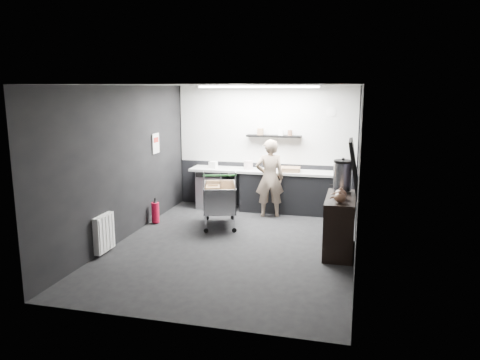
# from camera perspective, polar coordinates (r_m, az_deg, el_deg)

# --- Properties ---
(floor) EXTENTS (5.50, 5.50, 0.00)m
(floor) POSITION_cam_1_polar(r_m,az_deg,el_deg) (8.09, -0.71, -7.99)
(floor) COLOR black
(floor) RESTS_ON ground
(ceiling) EXTENTS (5.50, 5.50, 0.00)m
(ceiling) POSITION_cam_1_polar(r_m,az_deg,el_deg) (7.63, -0.76, 11.51)
(ceiling) COLOR silver
(ceiling) RESTS_ON wall_back
(wall_back) EXTENTS (5.50, 0.00, 5.50)m
(wall_back) POSITION_cam_1_polar(r_m,az_deg,el_deg) (10.40, 3.17, 3.99)
(wall_back) COLOR black
(wall_back) RESTS_ON floor
(wall_front) EXTENTS (5.50, 0.00, 5.50)m
(wall_front) POSITION_cam_1_polar(r_m,az_deg,el_deg) (5.20, -8.56, -3.57)
(wall_front) COLOR black
(wall_front) RESTS_ON floor
(wall_left) EXTENTS (0.00, 5.50, 5.50)m
(wall_left) POSITION_cam_1_polar(r_m,az_deg,el_deg) (8.48, -13.92, 2.00)
(wall_left) COLOR black
(wall_left) RESTS_ON floor
(wall_right) EXTENTS (0.00, 5.50, 5.50)m
(wall_right) POSITION_cam_1_polar(r_m,az_deg,el_deg) (7.49, 14.21, 0.79)
(wall_right) COLOR black
(wall_right) RESTS_ON floor
(kitchen_wall_panel) EXTENTS (3.95, 0.02, 1.70)m
(kitchen_wall_panel) POSITION_cam_1_polar(r_m,az_deg,el_deg) (10.33, 3.18, 6.73)
(kitchen_wall_panel) COLOR silver
(kitchen_wall_panel) RESTS_ON wall_back
(dado_panel) EXTENTS (3.95, 0.02, 1.00)m
(dado_panel) POSITION_cam_1_polar(r_m,az_deg,el_deg) (10.52, 3.10, -0.62)
(dado_panel) COLOR black
(dado_panel) RESTS_ON wall_back
(floating_shelf) EXTENTS (1.20, 0.22, 0.04)m
(floating_shelf) POSITION_cam_1_polar(r_m,az_deg,el_deg) (10.21, 4.15, 5.36)
(floating_shelf) COLOR black
(floating_shelf) RESTS_ON wall_back
(wall_clock) EXTENTS (0.20, 0.03, 0.20)m
(wall_clock) POSITION_cam_1_polar(r_m,az_deg,el_deg) (10.13, 11.06, 8.15)
(wall_clock) COLOR white
(wall_clock) RESTS_ON wall_back
(poster) EXTENTS (0.02, 0.30, 0.40)m
(poster) POSITION_cam_1_polar(r_m,az_deg,el_deg) (9.60, -10.24, 4.41)
(poster) COLOR white
(poster) RESTS_ON wall_left
(poster_red_band) EXTENTS (0.02, 0.22, 0.10)m
(poster_red_band) POSITION_cam_1_polar(r_m,az_deg,el_deg) (9.59, -10.23, 4.83)
(poster_red_band) COLOR red
(poster_red_band) RESTS_ON poster
(radiator) EXTENTS (0.10, 0.50, 0.60)m
(radiator) POSITION_cam_1_polar(r_m,az_deg,el_deg) (7.91, -16.25, -6.23)
(radiator) COLOR white
(radiator) RESTS_ON wall_left
(ceiling_strip) EXTENTS (2.40, 0.20, 0.04)m
(ceiling_strip) POSITION_cam_1_polar(r_m,az_deg,el_deg) (9.43, 2.19, 11.29)
(ceiling_strip) COLOR white
(ceiling_strip) RESTS_ON ceiling
(prep_counter) EXTENTS (3.20, 0.61, 0.90)m
(prep_counter) POSITION_cam_1_polar(r_m,az_deg,el_deg) (10.21, 3.50, -1.24)
(prep_counter) COLOR black
(prep_counter) RESTS_ON floor
(person) EXTENTS (0.68, 0.54, 1.62)m
(person) POSITION_cam_1_polar(r_m,az_deg,el_deg) (9.68, 3.63, 0.22)
(person) COLOR beige
(person) RESTS_ON floor
(shopping_cart) EXTENTS (0.88, 1.18, 1.12)m
(shopping_cart) POSITION_cam_1_polar(r_m,az_deg,el_deg) (9.05, -2.51, -2.37)
(shopping_cart) COLOR silver
(shopping_cart) RESTS_ON floor
(sideboard) EXTENTS (0.53, 1.24, 1.85)m
(sideboard) POSITION_cam_1_polar(r_m,az_deg,el_deg) (7.83, 12.19, -4.39)
(sideboard) COLOR black
(sideboard) RESTS_ON floor
(fire_extinguisher) EXTENTS (0.15, 0.15, 0.50)m
(fire_extinguisher) POSITION_cam_1_polar(r_m,az_deg,el_deg) (9.42, -10.27, -3.83)
(fire_extinguisher) COLOR #B90C2A
(fire_extinguisher) RESTS_ON floor
(cardboard_box) EXTENTS (0.48, 0.38, 0.09)m
(cardboard_box) POSITION_cam_1_polar(r_m,az_deg,el_deg) (9.99, 6.03, 1.30)
(cardboard_box) COLOR #876648
(cardboard_box) RESTS_ON prep_counter
(pink_tub) EXTENTS (0.19, 0.19, 0.19)m
(pink_tub) POSITION_cam_1_polar(r_m,az_deg,el_deg) (10.20, 1.03, 1.84)
(pink_tub) COLOR silver
(pink_tub) RESTS_ON prep_counter
(white_container) EXTENTS (0.18, 0.15, 0.15)m
(white_container) POSITION_cam_1_polar(r_m,az_deg,el_deg) (10.36, -3.29, 1.85)
(white_container) COLOR white
(white_container) RESTS_ON prep_counter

